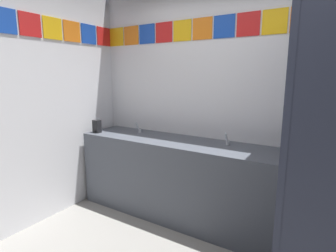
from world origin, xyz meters
TOP-DOWN VIEW (x-y plane):
  - wall_back at (-0.00, 1.54)m, footprint 3.70×0.09m
  - vanity_counter at (-0.66, 1.21)m, footprint 2.27×0.59m
  - faucet_left at (-1.23, 1.30)m, footprint 0.04×0.10m
  - faucet_right at (-0.10, 1.30)m, footprint 0.04×0.10m
  - soap_dispenser at (-1.69, 1.03)m, footprint 0.09×0.09m
  - stall_divider at (0.77, 0.57)m, footprint 0.92×1.37m

SIDE VIEW (x-z plane):
  - vanity_counter at x=-0.66m, z-range 0.01..0.90m
  - faucet_left at x=-1.23m, z-range 0.87..1.01m
  - faucet_right at x=-0.10m, z-range 0.87..1.01m
  - soap_dispenser at x=-1.69m, z-range 0.89..1.05m
  - stall_divider at x=0.77m, z-range 0.00..2.22m
  - wall_back at x=0.00m, z-range 0.00..2.84m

